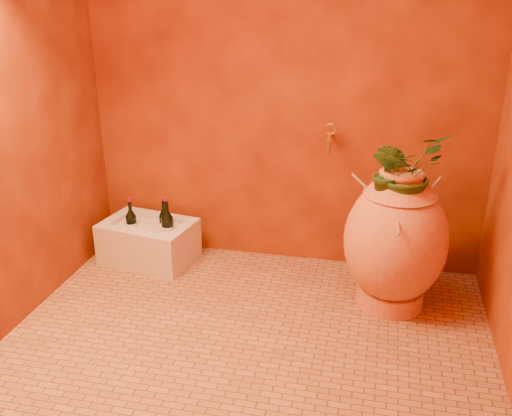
% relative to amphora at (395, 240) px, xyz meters
% --- Properties ---
extents(floor, '(2.50, 2.50, 0.00)m').
position_rel_amphora_xyz_m(floor, '(-0.72, -0.53, -0.41)').
color(floor, '#9C5F33').
rests_on(floor, ground).
extents(wall_back, '(2.50, 0.02, 2.50)m').
position_rel_amphora_xyz_m(wall_back, '(-0.72, 0.47, 0.84)').
color(wall_back, '#571A04').
rests_on(wall_back, ground).
extents(amphora, '(0.59, 0.60, 0.81)m').
position_rel_amphora_xyz_m(amphora, '(0.00, 0.00, 0.00)').
color(amphora, orange).
rests_on(amphora, floor).
extents(stone_basin, '(0.64, 0.49, 0.27)m').
position_rel_amphora_xyz_m(stone_basin, '(-1.57, 0.21, -0.28)').
color(stone_basin, beige).
rests_on(stone_basin, floor).
extents(wine_bottle_a, '(0.08, 0.08, 0.33)m').
position_rel_amphora_xyz_m(wine_bottle_a, '(-1.41, 0.17, -0.14)').
color(wine_bottle_a, black).
rests_on(wine_bottle_a, stone_basin).
extents(wine_bottle_b, '(0.07, 0.07, 0.29)m').
position_rel_amphora_xyz_m(wine_bottle_b, '(-1.67, 0.20, -0.15)').
color(wine_bottle_b, black).
rests_on(wine_bottle_b, stone_basin).
extents(wine_bottle_c, '(0.07, 0.07, 0.30)m').
position_rel_amphora_xyz_m(wine_bottle_c, '(-1.46, 0.25, -0.15)').
color(wine_bottle_c, black).
rests_on(wine_bottle_c, stone_basin).
extents(wall_tap, '(0.07, 0.16, 0.17)m').
position_rel_amphora_xyz_m(wall_tap, '(-0.42, 0.38, 0.47)').
color(wall_tap, '#B38A29').
rests_on(wall_tap, wall_back).
extents(plant_main, '(0.50, 0.51, 0.42)m').
position_rel_amphora_xyz_m(plant_main, '(0.02, -0.01, 0.41)').
color(plant_main, '#1F4117').
rests_on(plant_main, amphora).
extents(plant_side, '(0.23, 0.23, 0.33)m').
position_rel_amphora_xyz_m(plant_side, '(-0.07, -0.07, 0.41)').
color(plant_side, '#1F4117').
rests_on(plant_side, amphora).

